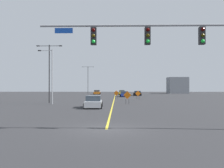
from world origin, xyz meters
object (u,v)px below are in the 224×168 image
object	(u,v)px
car_orange_near	(97,92)
car_silver_mid	(94,102)
construction_sign_left_shoulder	(127,96)
car_black_distant	(137,93)
car_yellow_passing	(122,93)
traffic_signal_assembly	(177,43)
construction_sign_median_far	(138,94)
car_blue_far	(124,94)
street_lamp_far_right	(51,74)
street_lamp_mid_left	(88,78)
construction_sign_right_shoulder	(116,94)
street_lamp_near_left	(49,69)

from	to	relation	value
car_orange_near	car_silver_mid	bearing A→B (deg)	-85.78
construction_sign_left_shoulder	car_black_distant	bearing A→B (deg)	82.84
construction_sign_left_shoulder	car_yellow_passing	xyz separation A→B (m)	(-0.11, 39.57, -0.54)
traffic_signal_assembly	car_orange_near	bearing A→B (deg)	98.87
construction_sign_median_far	car_blue_far	distance (m)	13.50
street_lamp_far_right	car_yellow_passing	world-z (taller)	street_lamp_far_right
car_blue_far	car_black_distant	xyz separation A→B (m)	(3.83, 7.28, -0.00)
street_lamp_mid_left	street_lamp_far_right	bearing A→B (deg)	-88.72
construction_sign_right_shoulder	car_yellow_passing	bearing A→B (deg)	86.43
street_lamp_far_right	car_yellow_passing	distance (m)	42.77
street_lamp_near_left	car_black_distant	distance (m)	35.22
street_lamp_mid_left	street_lamp_near_left	bearing A→B (deg)	-89.76
car_black_distant	traffic_signal_assembly	bearing A→B (deg)	-92.02
construction_sign_median_far	car_silver_mid	size ratio (longest dim) A/B	0.39
street_lamp_mid_left	construction_sign_median_far	world-z (taller)	street_lamp_mid_left
street_lamp_far_right	street_lamp_mid_left	distance (m)	54.99
construction_sign_left_shoulder	car_blue_far	xyz separation A→B (m)	(0.20, 24.78, -0.56)
street_lamp_far_right	car_yellow_passing	bearing A→B (deg)	75.15
street_lamp_far_right	car_orange_near	xyz separation A→B (m)	(2.94, 44.78, -3.76)
construction_sign_left_shoulder	car_black_distant	distance (m)	32.31
car_blue_far	car_orange_near	world-z (taller)	car_orange_near
street_lamp_far_right	car_black_distant	distance (m)	37.08
traffic_signal_assembly	street_lamp_mid_left	size ratio (longest dim) A/B	1.33
car_silver_mid	car_black_distant	bearing A→B (deg)	77.85
street_lamp_mid_left	car_yellow_passing	size ratio (longest dim) A/B	2.28
construction_sign_right_shoulder	construction_sign_median_far	size ratio (longest dim) A/B	1.00
street_lamp_mid_left	car_silver_mid	distance (m)	61.09
street_lamp_near_left	car_silver_mid	bearing A→B (deg)	-46.59
street_lamp_near_left	construction_sign_right_shoulder	distance (m)	17.06
traffic_signal_assembly	car_yellow_passing	bearing A→B (deg)	92.07
construction_sign_right_shoulder	street_lamp_mid_left	bearing A→B (deg)	105.00
street_lamp_far_right	car_orange_near	distance (m)	45.03
car_silver_mid	car_black_distant	distance (m)	39.98
construction_sign_left_shoulder	construction_sign_median_far	xyz separation A→B (m)	(2.54, 11.49, -0.09)
street_lamp_far_right	car_silver_mid	bearing A→B (deg)	-39.15
car_orange_near	car_black_distant	xyz separation A→B (m)	(12.12, -11.11, -0.01)
street_lamp_mid_left	street_lamp_near_left	xyz separation A→B (m)	(0.22, -52.28, -0.46)
street_lamp_mid_left	car_black_distant	xyz separation A→B (m)	(16.29, -21.29, -5.15)
construction_sign_median_far	car_blue_far	bearing A→B (deg)	100.00
street_lamp_near_left	car_orange_near	distance (m)	42.54
street_lamp_far_right	car_black_distant	size ratio (longest dim) A/B	2.05
street_lamp_mid_left	car_orange_near	xyz separation A→B (m)	(4.17, -10.18, -5.14)
construction_sign_left_shoulder	car_orange_near	world-z (taller)	construction_sign_left_shoulder
car_blue_far	construction_sign_left_shoulder	bearing A→B (deg)	-90.47
construction_sign_left_shoulder	car_blue_far	distance (m)	24.79
street_lamp_far_right	car_blue_far	world-z (taller)	street_lamp_far_right
construction_sign_right_shoulder	construction_sign_median_far	distance (m)	4.92
construction_sign_median_far	car_yellow_passing	xyz separation A→B (m)	(-2.66, 28.07, -0.45)
street_lamp_near_left	car_black_distant	bearing A→B (deg)	62.59
car_yellow_passing	car_orange_near	bearing A→B (deg)	155.71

